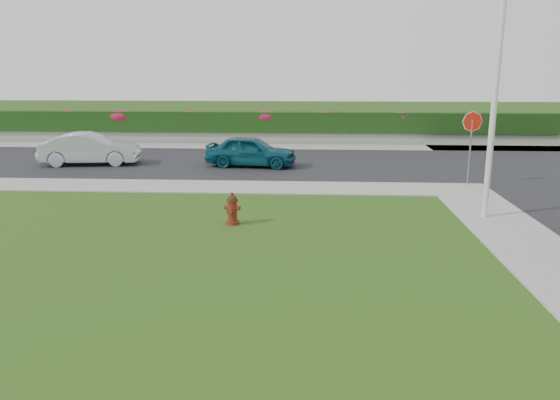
# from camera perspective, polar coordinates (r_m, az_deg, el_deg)

# --- Properties ---
(ground) EXTENTS (120.00, 120.00, 0.00)m
(ground) POSITION_cam_1_polar(r_m,az_deg,el_deg) (10.29, -7.97, -9.46)
(ground) COLOR black
(ground) RESTS_ON ground
(street_far) EXTENTS (26.00, 8.00, 0.04)m
(street_far) POSITION_cam_1_polar(r_m,az_deg,el_deg) (24.61, -13.18, 3.92)
(street_far) COLOR black
(street_far) RESTS_ON ground
(sidewalk_far) EXTENTS (24.00, 2.00, 0.04)m
(sidewalk_far) POSITION_cam_1_polar(r_m,az_deg,el_deg) (20.32, -19.80, 1.48)
(sidewalk_far) COLOR gray
(sidewalk_far) RESTS_ON ground
(curb_corner) EXTENTS (2.00, 2.00, 0.04)m
(curb_corner) POSITION_cam_1_polar(r_m,az_deg,el_deg) (19.38, 18.34, 1.03)
(curb_corner) COLOR gray
(curb_corner) RESTS_ON ground
(sidewalk_beyond) EXTENTS (34.00, 2.00, 0.04)m
(sidewalk_beyond) POSITION_cam_1_polar(r_m,az_deg,el_deg) (28.71, -2.64, 5.61)
(sidewalk_beyond) COLOR gray
(sidewalk_beyond) RESTS_ON ground
(retaining_wall) EXTENTS (34.00, 0.40, 0.60)m
(retaining_wall) POSITION_cam_1_polar(r_m,az_deg,el_deg) (30.15, -2.36, 6.53)
(retaining_wall) COLOR gray
(retaining_wall) RESTS_ON ground
(hedge) EXTENTS (32.00, 0.90, 1.10)m
(hedge) POSITION_cam_1_polar(r_m,az_deg,el_deg) (30.16, -2.35, 8.16)
(hedge) COLOR black
(hedge) RESTS_ON retaining_wall
(fire_hydrant) EXTENTS (0.44, 0.42, 0.85)m
(fire_hydrant) POSITION_cam_1_polar(r_m,az_deg,el_deg) (14.37, -5.02, -0.98)
(fire_hydrant) COLOR #56250D
(fire_hydrant) RESTS_ON ground
(sedan_teal) EXTENTS (3.87, 1.91, 1.27)m
(sedan_teal) POSITION_cam_1_polar(r_m,az_deg,el_deg) (22.67, -3.05, 5.13)
(sedan_teal) COLOR #0B4856
(sedan_teal) RESTS_ON street_far
(sedan_silver) EXTENTS (4.22, 1.96, 1.34)m
(sedan_silver) POSITION_cam_1_polar(r_m,az_deg,el_deg) (24.40, -19.23, 5.08)
(sedan_silver) COLOR #B2B4BA
(sedan_silver) RESTS_ON street_far
(utility_pole) EXTENTS (0.16, 0.16, 5.91)m
(utility_pole) POSITION_cam_1_polar(r_m,az_deg,el_deg) (15.55, 21.43, 8.80)
(utility_pole) COLOR silver
(utility_pole) RESTS_ON ground
(stop_sign) EXTENTS (0.70, 0.12, 2.60)m
(stop_sign) POSITION_cam_1_polar(r_m,az_deg,el_deg) (19.92, 19.39, 6.86)
(stop_sign) COLOR slate
(stop_sign) RESTS_ON ground
(flower_clump_a) EXTENTS (1.05, 0.67, 0.52)m
(flower_clump_a) POSITION_cam_1_polar(r_m,az_deg,el_deg) (32.76, -21.14, 8.30)
(flower_clump_a) COLOR #BE2044
(flower_clump_a) RESTS_ON hedge
(flower_clump_b) EXTENTS (1.39, 0.89, 0.69)m
(flower_clump_b) POSITION_cam_1_polar(r_m,az_deg,el_deg) (31.71, -16.40, 8.39)
(flower_clump_b) COLOR #BE2044
(flower_clump_b) RESTS_ON hedge
(flower_clump_c) EXTENTS (1.08, 0.69, 0.54)m
(flower_clump_c) POSITION_cam_1_polar(r_m,az_deg,el_deg) (30.60, -9.24, 8.70)
(flower_clump_c) COLOR #BE2044
(flower_clump_c) RESTS_ON hedge
(flower_clump_d) EXTENTS (1.29, 0.83, 0.64)m
(flower_clump_d) POSITION_cam_1_polar(r_m,az_deg,el_deg) (29.99, -1.49, 8.70)
(flower_clump_d) COLOR #BE2044
(flower_clump_d) RESTS_ON hedge
(flower_clump_e) EXTENTS (1.07, 0.69, 0.53)m
(flower_clump_e) POSITION_cam_1_polar(r_m,az_deg,el_deg) (29.89, 4.50, 8.73)
(flower_clump_e) COLOR #BE2044
(flower_clump_e) RESTS_ON hedge
(flower_clump_f) EXTENTS (1.12, 0.72, 0.56)m
(flower_clump_f) POSITION_cam_1_polar(r_m,az_deg,el_deg) (30.27, 12.63, 8.49)
(flower_clump_f) COLOR #BE2044
(flower_clump_f) RESTS_ON hedge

